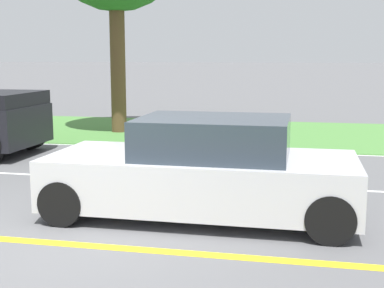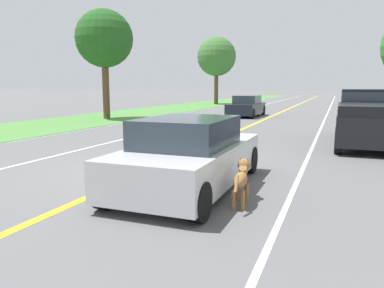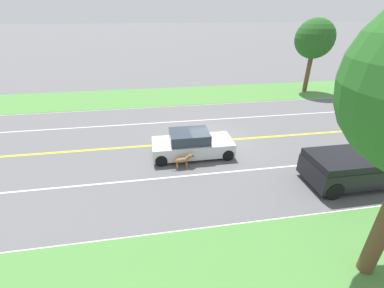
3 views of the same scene
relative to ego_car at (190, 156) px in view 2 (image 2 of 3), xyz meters
The scene contains 10 objects.
ground_plane 2.26m from the ego_car, 134.87° to the left, with size 400.00×400.00×0.00m, color #5B5B5E.
centre_divider_line 2.26m from the ego_car, 134.87° to the left, with size 0.18×160.00×0.01m, color yellow.
lane_dash_same_dir 2.59m from the ego_car, 37.70° to the left, with size 0.10×160.00×0.01m, color white.
lane_dash_oncoming 5.29m from the ego_car, 163.07° to the left, with size 0.10×160.00×0.01m, color white.
ego_car is the anchor object (origin of this frame).
dog 1.37m from the ego_car, 26.57° to the right, with size 0.32×1.23×0.76m.
pickup_truck 8.71m from the ego_car, 64.62° to the left, with size 2.12×5.79×1.93m.
oncoming_car 18.73m from the ego_car, 99.67° to the left, with size 1.85×4.45×1.42m.
roadside_tree_left_near 17.65m from the ego_car, 129.49° to the left, with size 3.53×3.53×6.71m.
roadside_tree_left_far 36.48m from the ego_car, 106.83° to the left, with size 4.40×4.40×7.60m.
Camera 2 is at (4.24, -8.36, 2.04)m, focal length 35.00 mm.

